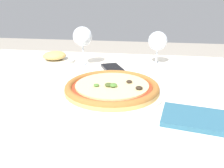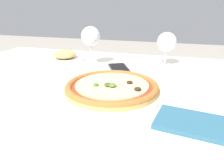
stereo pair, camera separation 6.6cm
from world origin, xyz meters
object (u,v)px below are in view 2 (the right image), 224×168
(wine_glass_far_left, at_px, (167,43))
(side_plate, at_px, (65,56))
(pizza_plate, at_px, (112,88))
(wine_glass_far_right, at_px, (91,37))
(cell_phone, at_px, (119,69))
(dining_table, at_px, (81,105))

(wine_glass_far_left, bearing_deg, side_plate, -176.61)
(side_plate, bearing_deg, pizza_plate, -45.23)
(wine_glass_far_right, xyz_separation_m, side_plate, (-0.15, 0.05, -0.10))
(wine_glass_far_left, bearing_deg, cell_phone, -147.22)
(pizza_plate, height_order, side_plate, side_plate)
(wine_glass_far_right, distance_m, cell_phone, 0.18)
(dining_table, distance_m, side_plate, 0.34)
(dining_table, xyz_separation_m, pizza_plate, (0.13, -0.07, 0.11))
(wine_glass_far_left, xyz_separation_m, side_plate, (-0.46, -0.03, -0.08))
(pizza_plate, relative_size, wine_glass_far_right, 1.86)
(wine_glass_far_right, xyz_separation_m, cell_phone, (0.13, -0.04, -0.12))
(wine_glass_far_right, distance_m, side_plate, 0.19)
(dining_table, relative_size, cell_phone, 7.57)
(wine_glass_far_right, height_order, cell_phone, wine_glass_far_right)
(wine_glass_far_left, relative_size, side_plate, 0.80)
(cell_phone, bearing_deg, wine_glass_far_right, 164.63)
(pizza_plate, bearing_deg, wine_glass_far_left, 68.05)
(wine_glass_far_right, bearing_deg, pizza_plate, -58.48)
(pizza_plate, distance_m, wine_glass_far_right, 0.34)
(pizza_plate, xyz_separation_m, cell_phone, (-0.03, 0.24, -0.01))
(pizza_plate, bearing_deg, side_plate, 134.77)
(dining_table, distance_m, pizza_plate, 0.18)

